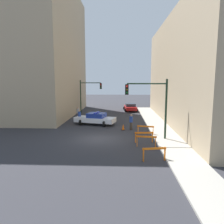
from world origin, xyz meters
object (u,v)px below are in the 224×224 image
object	(u,v)px
barrier_back	(144,135)
traffic_cone	(123,127)
barrier_front	(154,152)
pedestrian_sidewalk	(131,122)
pedestrian_corner	(78,113)
traffic_light_near	(153,100)
barrier_corner	(146,129)
police_car	(95,119)
traffic_light_far	(87,92)
barrier_mid	(146,139)
pedestrian_crossing	(80,116)
parked_car_near	(130,107)

from	to	relation	value
barrier_back	traffic_cone	distance (m)	4.89
barrier_front	pedestrian_sidewalk	bearing A→B (deg)	97.17
pedestrian_corner	pedestrian_sidewalk	size ratio (longest dim) A/B	1.00
traffic_light_near	barrier_front	bearing A→B (deg)	-95.86
pedestrian_corner	traffic_cone	distance (m)	8.64
barrier_corner	traffic_cone	bearing A→B (deg)	137.10
police_car	traffic_light_far	bearing A→B (deg)	29.95
barrier_front	barrier_back	world-z (taller)	same
police_car	traffic_cone	bearing A→B (deg)	-113.86
pedestrian_corner	pedestrian_sidewalk	bearing A→B (deg)	-32.36
traffic_cone	pedestrian_corner	bearing A→B (deg)	134.59
police_car	pedestrian_sidewalk	distance (m)	4.83
traffic_light_near	traffic_light_far	distance (m)	17.16
traffic_light_near	barrier_mid	world-z (taller)	traffic_light_near
barrier_mid	traffic_cone	xyz separation A→B (m)	(-1.78, 5.84, -0.30)
police_car	pedestrian_crossing	distance (m)	2.09
parked_car_near	pedestrian_sidewalk	bearing A→B (deg)	-95.90
barrier_front	traffic_cone	world-z (taller)	barrier_front
parked_car_near	barrier_front	size ratio (longest dim) A/B	2.79
traffic_light_far	pedestrian_sidewalk	world-z (taller)	traffic_light_far
parked_car_near	pedestrian_corner	distance (m)	11.00
parked_car_near	pedestrian_sidewalk	size ratio (longest dim) A/B	2.66
traffic_light_far	police_car	world-z (taller)	traffic_light_far
barrier_corner	traffic_cone	xyz separation A→B (m)	(-2.13, 1.98, -0.30)
pedestrian_crossing	barrier_corner	world-z (taller)	pedestrian_crossing
parked_car_near	pedestrian_crossing	world-z (taller)	pedestrian_crossing
police_car	barrier_mid	size ratio (longest dim) A/B	3.15
police_car	traffic_cone	xyz separation A→B (m)	(3.26, -2.67, -0.41)
barrier_corner	pedestrian_sidewalk	bearing A→B (deg)	121.65
traffic_light_near	police_car	world-z (taller)	traffic_light_near
traffic_light_near	pedestrian_sidewalk	bearing A→B (deg)	113.63
traffic_light_near	pedestrian_corner	bearing A→B (deg)	131.08
pedestrian_crossing	barrier_mid	distance (m)	11.51
police_car	pedestrian_corner	xyz separation A→B (m)	(-2.80, 3.47, 0.14)
parked_car_near	barrier_back	bearing A→B (deg)	-92.74
pedestrian_crossing	barrier_back	distance (m)	10.50
pedestrian_corner	barrier_back	distance (m)	13.24
traffic_light_far	barrier_mid	size ratio (longest dim) A/B	3.26
traffic_light_far	traffic_cone	bearing A→B (deg)	-64.28
pedestrian_corner	traffic_cone	size ratio (longest dim) A/B	2.53
police_car	parked_car_near	xyz separation A→B (m)	(4.56, 11.64, -0.05)
pedestrian_crossing	barrier_mid	xyz separation A→B (m)	(7.04, -9.11, -0.24)
traffic_light_far	police_car	bearing A→B (deg)	-75.52
pedestrian_crossing	traffic_cone	bearing A→B (deg)	-57.00
police_car	pedestrian_sidewalk	size ratio (longest dim) A/B	3.03
traffic_light_far	barrier_corner	size ratio (longest dim) A/B	3.30
traffic_light_near	barrier_corner	world-z (taller)	traffic_light_near
parked_car_near	barrier_front	xyz separation A→B (m)	(0.66, -23.13, -0.06)
traffic_light_far	parked_car_near	world-z (taller)	traffic_light_far
police_car	parked_car_near	world-z (taller)	police_car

